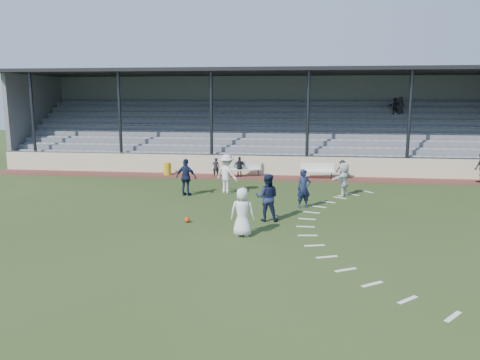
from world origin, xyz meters
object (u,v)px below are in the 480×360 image
bench_right (317,169)px  player_navy_lead (304,189)px  player_white_lead (242,212)px  trash_bin (167,169)px  football (187,220)px  bench_left (245,167)px

bench_right → player_navy_lead: (-0.85, -7.49, 0.28)m
player_navy_lead → bench_right: bearing=63.0°
bench_right → player_navy_lead: player_navy_lead is taller
bench_right → player_white_lead: 12.39m
trash_bin → player_navy_lead: 11.38m
trash_bin → player_white_lead: player_white_lead is taller
trash_bin → football: trash_bin is taller
bench_right → player_white_lead: size_ratio=1.15×
bench_left → trash_bin: bearing=157.7°
bench_left → player_white_lead: 12.30m
football → bench_right: bearing=62.8°
football → player_white_lead: (2.38, -1.47, 0.77)m
player_white_lead → bench_left: bearing=-83.7°
bench_left → football: bench_left is taller
player_navy_lead → bench_left: bearing=94.0°
bench_right → football: 11.86m
trash_bin → player_white_lead: 13.68m
player_white_lead → player_navy_lead: 5.02m
bench_left → player_navy_lead: player_navy_lead is taller
trash_bin → player_navy_lead: player_navy_lead is taller
football → player_white_lead: 2.91m
player_white_lead → bench_right: bearing=-104.1°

